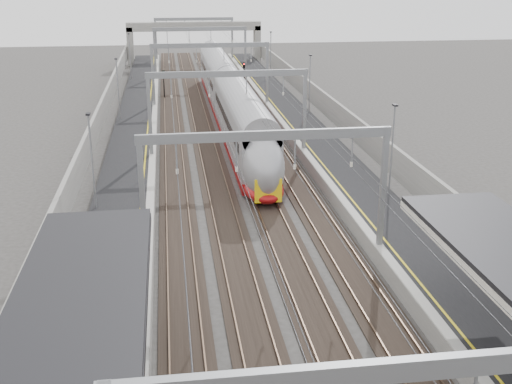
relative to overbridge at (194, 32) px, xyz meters
name	(u,v)px	position (x,y,z in m)	size (l,w,h in m)	color
platform_left	(133,151)	(-8.00, -55.00, -4.81)	(4.00, 120.00, 1.00)	black
platform_right	(315,144)	(8.00, -55.00, -4.81)	(4.00, 120.00, 1.00)	black
tracks	(226,152)	(0.00, -55.00, -5.26)	(11.40, 140.00, 0.20)	black
overhead_line	(218,71)	(0.00, -48.38, 0.83)	(13.00, 140.00, 6.60)	gray
overbridge	(194,32)	(0.00, 0.00, 0.00)	(22.00, 2.20, 6.90)	gray
wall_left	(93,139)	(-11.20, -55.00, -3.71)	(0.30, 120.00, 3.20)	gray
wall_right	(351,131)	(11.20, -55.00, -3.71)	(0.30, 120.00, 3.20)	gray
train	(231,104)	(1.50, -44.95, -3.08)	(2.89, 52.68, 4.57)	#9C0E0F
signal_green	(164,79)	(-5.20, -29.48, -2.89)	(0.32, 0.32, 3.48)	black
signal_red_near	(234,81)	(3.20, -32.00, -2.89)	(0.32, 0.32, 3.48)	black
signal_red_far	(244,70)	(5.40, -23.88, -2.89)	(0.32, 0.32, 3.48)	black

